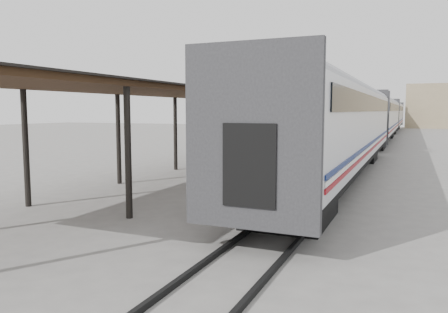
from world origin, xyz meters
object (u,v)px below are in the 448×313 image
baggage_cart (222,189)px  luggage_tug (291,148)px  pedestrian (253,144)px  porter (221,162)px

baggage_cart → luggage_tug: size_ratio=1.44×
baggage_cart → pedestrian: bearing=89.1°
luggage_tug → pedestrian: size_ratio=0.99×
pedestrian → porter: bearing=102.4°
baggage_cart → pedestrian: size_ratio=1.44×
luggage_tug → porter: 17.19m
baggage_cart → porter: (0.25, -0.65, 0.99)m
porter → pedestrian: porter is taller
baggage_cart → pedestrian: 16.02m
luggage_tug → porter: porter is taller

